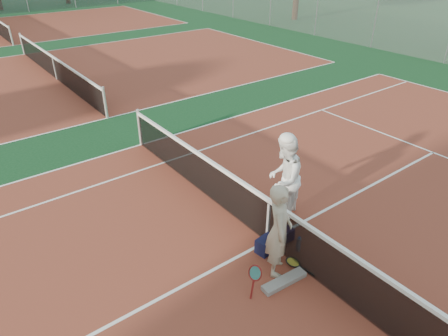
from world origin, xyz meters
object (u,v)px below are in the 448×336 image
object	(u,v)px
player_b	(284,178)
racket_black_held	(286,207)
net_main	(268,221)
racket_red	(255,280)
racket_spare	(293,263)
sports_bag_navy	(266,245)
water_bottle	(298,244)
player_a	(279,230)
sports_bag_purple	(285,235)

from	to	relation	value
player_b	racket_black_held	size ratio (longest dim) A/B	3.26
racket_black_held	net_main	bearing A→B (deg)	-18.07
racket_red	racket_spare	size ratio (longest dim) A/B	0.96
racket_spare	sports_bag_navy	world-z (taller)	sports_bag_navy
sports_bag_navy	water_bottle	bearing A→B (deg)	-35.32
sports_bag_navy	net_main	bearing A→B (deg)	43.43
player_b	water_bottle	bearing A→B (deg)	34.20
net_main	player_a	bearing A→B (deg)	-120.71
racket_spare	water_bottle	size ratio (longest dim) A/B	2.00
racket_black_held	sports_bag_purple	distance (m)	0.74
player_b	sports_bag_purple	xyz separation A→B (m)	(-0.50, -0.64, -0.83)
player_b	sports_bag_navy	world-z (taller)	player_b
sports_bag_purple	player_a	bearing A→B (deg)	-145.83
player_a	racket_spare	size ratio (longest dim) A/B	3.03
racket_red	sports_bag_navy	world-z (taller)	racket_red
net_main	racket_black_held	xyz separation A→B (m)	(0.83, 0.33, -0.21)
player_b	sports_bag_purple	bearing A→B (deg)	23.37
racket_red	racket_black_held	world-z (taller)	racket_black_held
net_main	sports_bag_navy	size ratio (longest dim) A/B	28.27
player_a	water_bottle	world-z (taller)	player_a
net_main	water_bottle	world-z (taller)	net_main
racket_black_held	racket_red	bearing A→B (deg)	-7.84
sports_bag_navy	sports_bag_purple	size ratio (longest dim) A/B	1.23
net_main	water_bottle	bearing A→B (deg)	-62.00
net_main	water_bottle	xyz separation A→B (m)	(0.30, -0.56, -0.36)
player_a	racket_spare	distance (m)	0.94
player_b	racket_spare	distance (m)	1.78
net_main	sports_bag_purple	world-z (taller)	net_main
sports_bag_navy	racket_black_held	bearing A→B (deg)	26.94
sports_bag_navy	sports_bag_purple	world-z (taller)	sports_bag_navy
net_main	player_a	distance (m)	0.88
racket_red	net_main	bearing A→B (deg)	12.07
net_main	player_b	distance (m)	1.05
racket_spare	water_bottle	distance (m)	0.43
player_a	sports_bag_purple	world-z (taller)	player_a
racket_red	racket_black_held	size ratio (longest dim) A/B	0.97
racket_red	racket_black_held	bearing A→B (deg)	5.47
player_a	racket_red	bearing A→B (deg)	147.38
racket_spare	sports_bag_purple	xyz separation A→B (m)	(0.38, 0.60, 0.08)
racket_red	racket_spare	xyz separation A→B (m)	(1.02, 0.07, -0.24)
racket_red	water_bottle	world-z (taller)	racket_red
net_main	racket_red	bearing A→B (deg)	-141.57
racket_black_held	sports_bag_navy	distance (m)	1.18
player_a	water_bottle	distance (m)	1.04
racket_red	sports_bag_purple	size ratio (longest dim) A/B	1.83
player_a	sports_bag_navy	bearing A→B (deg)	20.88
racket_red	racket_spare	distance (m)	1.05
player_a	racket_red	world-z (taller)	player_a
racket_red	water_bottle	bearing A→B (deg)	-14.41
net_main	racket_red	world-z (taller)	net_main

